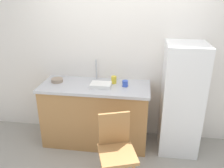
{
  "coord_description": "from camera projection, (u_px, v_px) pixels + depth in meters",
  "views": [
    {
      "loc": [
        0.34,
        -2.28,
        2.15
      ],
      "look_at": [
        -0.07,
        0.6,
        0.97
      ],
      "focal_mm": 36.95,
      "sensor_mm": 36.0,
      "label": 1
    }
  ],
  "objects": [
    {
      "name": "back_wall",
      "position": [
        121.0,
        55.0,
        3.38
      ],
      "size": [
        4.8,
        0.1,
        2.56
      ],
      "primitive_type": "cube",
      "color": "white",
      "rests_on": "ground_plane"
    },
    {
      "name": "cabinet_base",
      "position": [
        96.0,
        115.0,
        3.42
      ],
      "size": [
        1.5,
        0.6,
        0.88
      ],
      "primitive_type": "cube",
      "color": "#A87542",
      "rests_on": "ground_plane"
    },
    {
      "name": "countertop",
      "position": [
        95.0,
        86.0,
        3.24
      ],
      "size": [
        1.54,
        0.64,
        0.04
      ],
      "primitive_type": "cube",
      "color": "#B7B7BC",
      "rests_on": "cabinet_base"
    },
    {
      "name": "faucet",
      "position": [
        96.0,
        69.0,
        3.41
      ],
      "size": [
        0.02,
        0.02,
        0.3
      ],
      "primitive_type": "cylinder",
      "color": "#B7B7BC",
      "rests_on": "countertop"
    },
    {
      "name": "refrigerator",
      "position": [
        181.0,
        99.0,
        3.15
      ],
      "size": [
        0.52,
        0.56,
        1.55
      ],
      "primitive_type": "cube",
      "color": "white",
      "rests_on": "ground_plane"
    },
    {
      "name": "chair",
      "position": [
        116.0,
        149.0,
        2.6
      ],
      "size": [
        0.51,
        0.51,
        0.89
      ],
      "rotation": [
        0.0,
        0.0,
        0.33
      ],
      "color": "#A87542",
      "rests_on": "ground_plane"
    },
    {
      "name": "dish_tray",
      "position": [
        101.0,
        85.0,
        3.17
      ],
      "size": [
        0.28,
        0.2,
        0.05
      ],
      "primitive_type": "cube",
      "color": "white",
      "rests_on": "countertop"
    },
    {
      "name": "terracotta_bowl",
      "position": [
        57.0,
        80.0,
        3.34
      ],
      "size": [
        0.17,
        0.17,
        0.05
      ],
      "primitive_type": "cylinder",
      "color": "gray",
      "rests_on": "countertop"
    },
    {
      "name": "cup_yellow",
      "position": [
        114.0,
        80.0,
        3.28
      ],
      "size": [
        0.07,
        0.07,
        0.11
      ],
      "primitive_type": "cylinder",
      "color": "yellow",
      "rests_on": "countertop"
    },
    {
      "name": "cup_blue",
      "position": [
        125.0,
        83.0,
        3.18
      ],
      "size": [
        0.08,
        0.08,
        0.08
      ],
      "primitive_type": "cylinder",
      "color": "blue",
      "rests_on": "countertop"
    }
  ]
}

